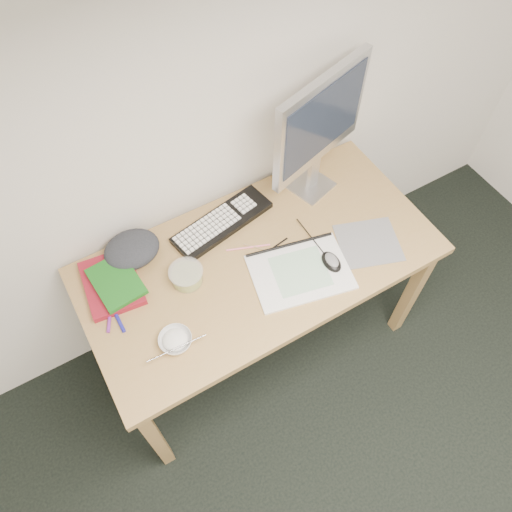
{
  "coord_description": "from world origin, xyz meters",
  "views": [
    {
      "loc": [
        -0.55,
        0.52,
        2.39
      ],
      "look_at": [
        -0.03,
        1.4,
        0.83
      ],
      "focal_mm": 35.0,
      "sensor_mm": 36.0,
      "label": 1
    }
  ],
  "objects_px": {
    "keyboard": "(222,222)",
    "rice_bowl": "(176,341)",
    "desk": "(259,269)",
    "sketchpad": "(300,272)",
    "monitor": "(320,124)"
  },
  "relations": [
    {
      "from": "sketchpad",
      "to": "desk",
      "type": "bearing_deg",
      "value": 139.76
    },
    {
      "from": "sketchpad",
      "to": "rice_bowl",
      "type": "height_order",
      "value": "rice_bowl"
    },
    {
      "from": "keyboard",
      "to": "rice_bowl",
      "type": "relative_size",
      "value": 3.66
    },
    {
      "from": "monitor",
      "to": "keyboard",
      "type": "bearing_deg",
      "value": 161.65
    },
    {
      "from": "desk",
      "to": "sketchpad",
      "type": "height_order",
      "value": "sketchpad"
    },
    {
      "from": "desk",
      "to": "keyboard",
      "type": "distance_m",
      "value": 0.24
    },
    {
      "from": "sketchpad",
      "to": "rice_bowl",
      "type": "xyz_separation_m",
      "value": [
        -0.54,
        -0.02,
        0.01
      ]
    },
    {
      "from": "sketchpad",
      "to": "rice_bowl",
      "type": "relative_size",
      "value": 3.15
    },
    {
      "from": "monitor",
      "to": "rice_bowl",
      "type": "distance_m",
      "value": 0.96
    },
    {
      "from": "sketchpad",
      "to": "rice_bowl",
      "type": "distance_m",
      "value": 0.54
    },
    {
      "from": "keyboard",
      "to": "rice_bowl",
      "type": "height_order",
      "value": "rice_bowl"
    },
    {
      "from": "desk",
      "to": "rice_bowl",
      "type": "xyz_separation_m",
      "value": [
        -0.43,
        -0.16,
        0.1
      ]
    },
    {
      "from": "rice_bowl",
      "to": "keyboard",
      "type": "bearing_deg",
      "value": 44.46
    },
    {
      "from": "keyboard",
      "to": "rice_bowl",
      "type": "bearing_deg",
      "value": -146.61
    },
    {
      "from": "desk",
      "to": "rice_bowl",
      "type": "distance_m",
      "value": 0.47
    }
  ]
}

